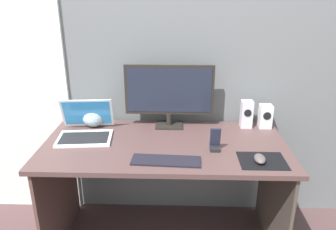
{
  "coord_description": "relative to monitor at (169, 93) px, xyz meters",
  "views": [
    {
      "loc": [
        0.07,
        -1.77,
        1.6
      ],
      "look_at": [
        0.02,
        -0.02,
        0.92
      ],
      "focal_mm": 35.06,
      "sensor_mm": 36.0,
      "label": 1
    }
  ],
  "objects": [
    {
      "name": "wall_back",
      "position": [
        -0.02,
        0.14,
        0.28
      ],
      "size": [
        6.0,
        0.04,
        2.5
      ],
      "primitive_type": "cube",
      "color": "slate",
      "rests_on": "ground_plane"
    },
    {
      "name": "speaker_near_monitor",
      "position": [
        0.51,
        0.0,
        -0.14
      ],
      "size": [
        0.07,
        0.07,
        0.18
      ],
      "color": "silver",
      "rests_on": "desk"
    },
    {
      "name": "mousepad",
      "position": [
        0.51,
        -0.46,
        -0.23
      ],
      "size": [
        0.25,
        0.2,
        0.0
      ],
      "primitive_type": "cube",
      "color": "black",
      "rests_on": "desk"
    },
    {
      "name": "fishbowl",
      "position": [
        -0.51,
        -0.01,
        -0.15
      ],
      "size": [
        0.16,
        0.16,
        0.16
      ],
      "primitive_type": "sphere",
      "color": "silver",
      "rests_on": "desk"
    },
    {
      "name": "keyboard_external",
      "position": [
        -0.0,
        -0.48,
        -0.23
      ],
      "size": [
        0.38,
        0.14,
        0.01
      ],
      "primitive_type": "cube",
      "rotation": [
        0.0,
        0.0,
        -0.05
      ],
      "color": "black",
      "rests_on": "desk"
    },
    {
      "name": "speaker_right",
      "position": [
        0.64,
        0.0,
        -0.15
      ],
      "size": [
        0.08,
        0.08,
        0.15
      ],
      "color": "silver",
      "rests_on": "desk"
    },
    {
      "name": "mouse",
      "position": [
        0.49,
        -0.48,
        -0.21
      ],
      "size": [
        0.06,
        0.1,
        0.04
      ],
      "primitive_type": "ellipsoid",
      "rotation": [
        0.0,
        0.0,
        -0.05
      ],
      "color": "#544848",
      "rests_on": "mousepad"
    },
    {
      "name": "door_left",
      "position": [
        -1.11,
        0.11,
        0.04
      ],
      "size": [
        0.82,
        0.02,
        2.02
      ],
      "primitive_type": "cube",
      "color": "white",
      "rests_on": "ground_plane"
    },
    {
      "name": "monitor",
      "position": [
        0.0,
        0.0,
        0.0
      ],
      "size": [
        0.58,
        0.14,
        0.42
      ],
      "color": "black",
      "rests_on": "desk"
    },
    {
      "name": "desk",
      "position": [
        -0.02,
        -0.26,
        -0.38
      ],
      "size": [
        1.46,
        0.71,
        0.73
      ],
      "color": "#503837",
      "rests_on": "ground_plane"
    },
    {
      "name": "phone_in_dock",
      "position": [
        0.27,
        -0.34,
        -0.18
      ],
      "size": [
        0.06,
        0.05,
        0.14
      ],
      "color": "black",
      "rests_on": "desk"
    },
    {
      "name": "laptop",
      "position": [
        -0.52,
        -0.18,
        -0.19
      ],
      "size": [
        0.35,
        0.34,
        0.22
      ],
      "color": "white",
      "rests_on": "desk"
    }
  ]
}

